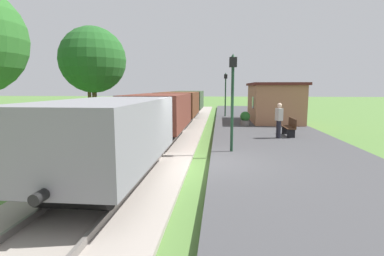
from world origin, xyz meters
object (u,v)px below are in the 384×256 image
(station_hut, at_px, (274,102))
(person_waiting, at_px, (279,119))
(tree_field_left, at_px, (89,74))
(bench_near_hut, at_px, (290,127))
(bench_down_platform, at_px, (261,111))
(lamp_post_far, at_px, (226,86))
(potted_planter, at_px, (245,118))
(lamp_post_near, at_px, (233,85))
(tree_trackside_far, at_px, (93,60))
(freight_train, at_px, (171,110))

(station_hut, distance_m, person_waiting, 7.25)
(tree_field_left, bearing_deg, bench_near_hut, -27.66)
(bench_down_platform, height_order, lamp_post_far, lamp_post_far)
(potted_planter, bearing_deg, lamp_post_near, -98.56)
(bench_near_hut, xyz_separation_m, lamp_post_near, (-3.11, -3.94, 2.08))
(station_hut, xyz_separation_m, potted_planter, (-2.25, -2.56, -0.93))
(bench_down_platform, relative_size, tree_field_left, 0.29)
(bench_near_hut, bearing_deg, tree_trackside_far, 169.38)
(freight_train, xyz_separation_m, tree_trackside_far, (-4.73, 0.03, 2.94))
(potted_planter, bearing_deg, bench_down_platform, 73.85)
(freight_train, xyz_separation_m, person_waiting, (5.77, -2.80, -0.21))
(bench_near_hut, bearing_deg, tree_field_left, 152.34)
(freight_train, relative_size, lamp_post_near, 7.03)
(bench_near_hut, bearing_deg, lamp_post_far, 107.45)
(potted_planter, bearing_deg, person_waiting, -75.14)
(tree_field_left, bearing_deg, tree_trackside_far, -62.30)
(freight_train, bearing_deg, lamp_post_far, 66.61)
(freight_train, relative_size, lamp_post_far, 7.03)
(lamp_post_near, xyz_separation_m, tree_field_left, (-10.84, 11.25, 0.97))
(station_hut, bearing_deg, freight_train, -147.33)
(potted_planter, relative_size, tree_field_left, 0.18)
(bench_near_hut, distance_m, lamp_post_far, 10.56)
(person_waiting, distance_m, lamp_post_far, 11.00)
(tree_field_left, bearing_deg, bench_down_platform, 13.03)
(potted_planter, relative_size, lamp_post_near, 0.25)
(tree_trackside_far, bearing_deg, bench_near_hut, -10.62)
(freight_train, distance_m, lamp_post_far, 8.62)
(tree_trackside_far, bearing_deg, bench_down_platform, 36.95)
(bench_near_hut, bearing_deg, lamp_post_near, -128.22)
(station_hut, xyz_separation_m, lamp_post_near, (-3.42, -10.38, 1.15))
(station_hut, relative_size, tree_trackside_far, 0.92)
(lamp_post_far, bearing_deg, person_waiting, -77.26)
(station_hut, xyz_separation_m, bench_down_platform, (-0.32, 4.10, -0.93))
(bench_down_platform, xyz_separation_m, tree_trackside_far, (-11.21, -8.43, 3.61))
(freight_train, bearing_deg, person_waiting, -25.89)
(potted_planter, distance_m, tree_trackside_far, 10.12)
(bench_down_platform, xyz_separation_m, tree_field_left, (-13.94, -3.23, 3.05))
(bench_down_platform, distance_m, lamp_post_far, 3.80)
(bench_near_hut, bearing_deg, freight_train, 162.27)
(lamp_post_near, bearing_deg, station_hut, 71.74)
(person_waiting, bearing_deg, station_hut, -113.60)
(bench_near_hut, height_order, lamp_post_near, lamp_post_near)
(bench_near_hut, bearing_deg, bench_down_platform, 90.00)
(station_hut, bearing_deg, bench_near_hut, -92.83)
(bench_down_platform, xyz_separation_m, person_waiting, (-0.71, -11.27, 0.46))
(freight_train, relative_size, tree_trackside_far, 4.12)
(tree_field_left, bearing_deg, person_waiting, -31.27)
(lamp_post_far, height_order, tree_trackside_far, tree_trackside_far)
(person_waiting, height_order, lamp_post_far, lamp_post_far)
(person_waiting, bearing_deg, freight_train, -41.35)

